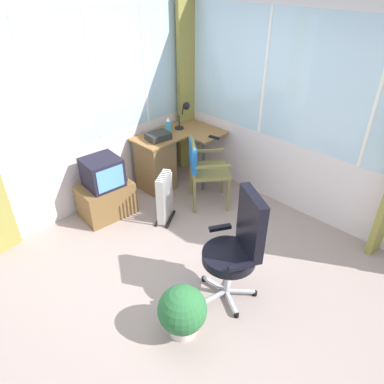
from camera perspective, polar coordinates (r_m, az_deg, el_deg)
name	(u,v)px	position (r m, az deg, el deg)	size (l,w,h in m)	color
ground	(192,288)	(3.81, 0.02, -14.94)	(4.84, 4.96, 0.06)	gray
north_window_panel	(67,115)	(4.48, -19.05, 11.35)	(3.84, 0.07, 2.56)	silver
east_window_panel	(311,116)	(4.45, 18.24, 11.29)	(0.07, 3.96, 2.56)	silver
curtain_corner	(187,88)	(5.41, -0.75, 16.03)	(0.31, 0.07, 2.46)	olive
desk	(158,162)	(5.11, -5.39, 4.80)	(1.14, 0.83, 0.76)	olive
desk_lamp	(185,112)	(5.17, -1.05, 12.55)	(0.24, 0.21, 0.38)	black
tv_remote	(214,137)	(4.94, 3.48, 8.60)	(0.04, 0.15, 0.02)	black
spray_bottle	(168,125)	(5.10, -3.73, 10.51)	(0.06, 0.06, 0.22)	#36AFDD
paper_tray	(158,136)	(4.91, -5.34, 8.75)	(0.30, 0.23, 0.09)	#292A26
wooden_armchair	(201,164)	(4.63, 1.41, 4.42)	(0.68, 0.68, 0.91)	olive
office_chair	(239,243)	(3.32, 7.41, -7.98)	(0.60, 0.62, 1.14)	#B7B7BF
tv_on_stand	(105,191)	(4.65, -13.50, 0.19)	(0.68, 0.50, 0.80)	brown
space_heater	(165,197)	(4.47, -4.30, -0.75)	(0.40, 0.33, 0.65)	silver
potted_plant	(182,311)	(3.25, -1.53, -18.23)	(0.43, 0.43, 0.50)	beige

